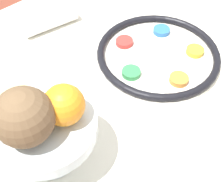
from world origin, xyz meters
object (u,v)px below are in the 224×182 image
object	(u,v)px
coconut	(24,117)
napkin_roll	(50,20)
fruit_stand	(45,130)
seder_plate	(158,55)
bread_plate	(17,89)
orange_fruit	(64,105)

from	to	relation	value
coconut	napkin_roll	world-z (taller)	coconut
fruit_stand	napkin_roll	world-z (taller)	fruit_stand
seder_plate	coconut	world-z (taller)	coconut
seder_plate	coconut	bearing A→B (deg)	8.15
fruit_stand	napkin_roll	size ratio (longest dim) A/B	1.14
bread_plate	orange_fruit	bearing A→B (deg)	88.23
fruit_stand	bread_plate	size ratio (longest dim) A/B	1.08
fruit_stand	napkin_roll	bearing A→B (deg)	-124.96
bread_plate	napkin_roll	distance (m)	0.27
fruit_stand	orange_fruit	distance (m)	0.08
orange_fruit	napkin_roll	size ratio (longest dim) A/B	0.44
coconut	fruit_stand	bearing A→B (deg)	-167.49
seder_plate	napkin_roll	world-z (taller)	napkin_roll
seder_plate	napkin_roll	distance (m)	0.35
seder_plate	coconut	distance (m)	0.47
orange_fruit	fruit_stand	bearing A→B (deg)	-28.79
bread_plate	napkin_roll	xyz separation A→B (m)	(-0.22, -0.16, 0.02)
bread_plate	fruit_stand	bearing A→B (deg)	78.22
napkin_roll	coconut	bearing A→B (deg)	52.47
fruit_stand	coconut	world-z (taller)	coconut
seder_plate	bread_plate	xyz separation A→B (m)	(0.35, -0.16, -0.01)
orange_fruit	bread_plate	world-z (taller)	orange_fruit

